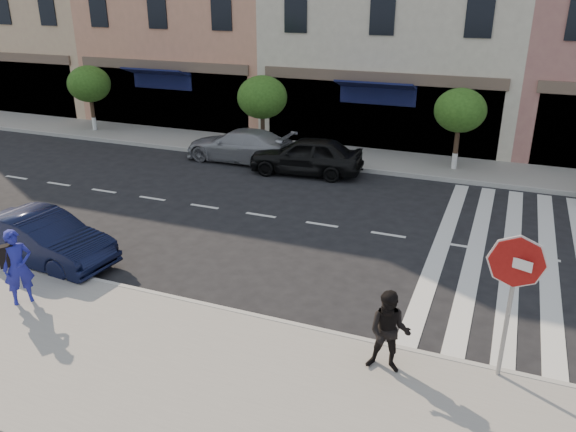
% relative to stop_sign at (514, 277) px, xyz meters
% --- Properties ---
extents(ground, '(120.00, 120.00, 0.00)m').
position_rel_stop_sign_xyz_m(ground, '(-5.22, 1.67, -2.11)').
color(ground, black).
rests_on(ground, ground).
extents(sidewalk_near, '(60.00, 4.50, 0.15)m').
position_rel_stop_sign_xyz_m(sidewalk_near, '(-5.22, -2.08, -2.03)').
color(sidewalk_near, gray).
rests_on(sidewalk_near, ground).
extents(sidewalk_far, '(60.00, 3.00, 0.15)m').
position_rel_stop_sign_xyz_m(sidewalk_far, '(-5.22, 12.67, -2.03)').
color(sidewalk_far, gray).
rests_on(sidewalk_far, ground).
extents(building_centre, '(11.00, 9.00, 11.00)m').
position_rel_stop_sign_xyz_m(building_centre, '(-5.72, 18.67, 3.39)').
color(building_centre, beige).
rests_on(building_centre, ground).
extents(street_tree_wa, '(2.00, 2.00, 3.05)m').
position_rel_stop_sign_xyz_m(street_tree_wa, '(-19.22, 12.47, 0.22)').
color(street_tree_wa, '#473323').
rests_on(street_tree_wa, sidewalk_far).
extents(street_tree_wb, '(2.10, 2.10, 3.06)m').
position_rel_stop_sign_xyz_m(street_tree_wb, '(-10.22, 12.47, 0.20)').
color(street_tree_wb, '#473323').
rests_on(street_tree_wb, sidewalk_far).
extents(street_tree_c, '(1.90, 1.90, 3.04)m').
position_rel_stop_sign_xyz_m(street_tree_c, '(-2.22, 12.47, 0.25)').
color(street_tree_c, '#473323').
rests_on(street_tree_c, sidewalk_far).
extents(stop_sign, '(0.90, 0.37, 2.71)m').
position_rel_stop_sign_xyz_m(stop_sign, '(0.00, 0.00, 0.00)').
color(stop_sign, gray).
rests_on(stop_sign, sidewalk_near).
extents(photographer, '(0.68, 0.74, 1.69)m').
position_rel_stop_sign_xyz_m(photographer, '(-9.77, -1.22, -1.11)').
color(photographer, navy).
rests_on(photographer, sidewalk_near).
extents(walker, '(0.80, 0.65, 1.57)m').
position_rel_stop_sign_xyz_m(walker, '(-1.87, -0.58, -1.17)').
color(walker, black).
rests_on(walker, sidewalk_near).
extents(car_near_mid, '(4.08, 1.73, 1.31)m').
position_rel_stop_sign_xyz_m(car_near_mid, '(-11.00, 0.67, -1.45)').
color(car_near_mid, black).
rests_on(car_near_mid, ground).
extents(car_far_left, '(4.50, 1.88, 1.30)m').
position_rel_stop_sign_xyz_m(car_far_left, '(-10.49, 10.77, -1.46)').
color(car_far_left, gray).
rests_on(car_far_left, ground).
extents(car_far_mid, '(4.36, 2.09, 1.44)m').
position_rel_stop_sign_xyz_m(car_far_mid, '(-7.38, 10.17, -1.39)').
color(car_far_mid, black).
rests_on(car_far_mid, ground).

